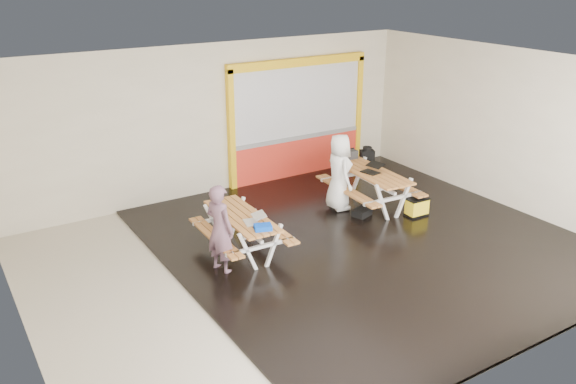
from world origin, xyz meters
TOP-DOWN VIEW (x-y plane):
  - room at (0.00, 0.00)m, footprint 10.02×8.02m
  - deck at (1.25, 0.00)m, footprint 7.50×7.98m
  - kiosk at (2.20, 3.93)m, footprint 3.88×0.16m
  - picnic_table_left at (-1.06, 0.82)m, footprint 1.41×2.02m
  - picnic_table_right at (2.40, 1.32)m, footprint 1.61×2.27m
  - person_left at (-1.71, 0.39)m, footprint 0.55×0.68m
  - person_right at (1.70, 1.53)m, footprint 0.68×0.91m
  - laptop_left at (-1.03, 0.40)m, footprint 0.44×0.41m
  - laptop_right at (2.38, 1.24)m, footprint 0.48×0.44m
  - blue_pouch at (-1.05, 0.05)m, footprint 0.35×0.30m
  - toolbox at (2.50, 2.26)m, footprint 0.43×0.23m
  - backpack at (3.06, 2.25)m, footprint 0.39×0.32m
  - dark_case at (1.90, 0.95)m, footprint 0.46×0.39m
  - fluke_bag at (2.90, 0.33)m, footprint 0.48×0.32m

SIDE VIEW (x-z plane):
  - deck at x=1.25m, z-range 0.00..0.05m
  - dark_case at x=1.90m, z-range 0.05..0.20m
  - fluke_bag at x=2.90m, z-range 0.04..0.45m
  - picnic_table_left at x=-1.06m, z-range 0.21..1.00m
  - picnic_table_right at x=2.40m, z-range 0.23..1.10m
  - backpack at x=3.06m, z-range 0.51..1.06m
  - person_left at x=-1.71m, z-range 0.02..1.64m
  - blue_pouch at x=-1.05m, z-range 0.79..0.88m
  - laptop_left at x=-1.03m, z-range 0.76..0.92m
  - person_right at x=1.70m, z-range 0.07..1.74m
  - laptop_right at x=2.38m, z-range 0.84..1.01m
  - toolbox at x=2.50m, z-range 0.84..1.09m
  - kiosk at x=2.20m, z-range -0.06..2.94m
  - room at x=0.00m, z-range -0.01..3.51m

